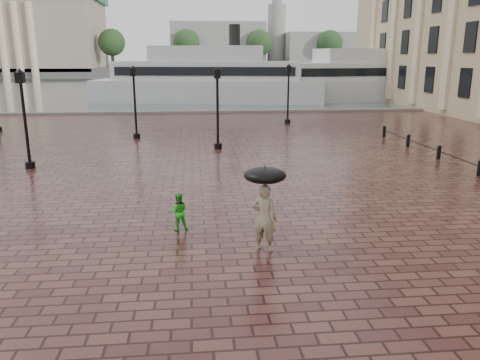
# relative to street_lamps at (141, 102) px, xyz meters

# --- Properties ---
(ground) EXTENTS (300.00, 300.00, 0.00)m
(ground) POSITION_rel_street_lamps_xyz_m (1.60, -17.60, -2.33)
(ground) COLOR #3D1D1B
(ground) RESTS_ON ground
(harbour_water) EXTENTS (240.00, 240.00, 0.00)m
(harbour_water) POSITION_rel_street_lamps_xyz_m (1.60, 74.40, -2.33)
(harbour_water) COLOR #475357
(harbour_water) RESTS_ON ground
(quay_edge) EXTENTS (80.00, 0.60, 0.30)m
(quay_edge) POSITION_rel_street_lamps_xyz_m (1.60, 14.40, -2.33)
(quay_edge) COLOR slate
(quay_edge) RESTS_ON ground
(far_shore) EXTENTS (300.00, 60.00, 2.00)m
(far_shore) POSITION_rel_street_lamps_xyz_m (1.60, 142.40, -1.33)
(far_shore) COLOR #4C4C47
(far_shore) RESTS_ON ground
(museum) EXTENTS (57.00, 32.50, 26.00)m
(museum) POSITION_rel_street_lamps_xyz_m (-53.40, 127.01, 11.58)
(museum) COLOR gray
(museum) RESTS_ON ground
(distant_skyline) EXTENTS (102.50, 22.00, 33.00)m
(distant_skyline) POSITION_rel_street_lamps_xyz_m (49.74, 132.40, 7.13)
(distant_skyline) COLOR gray
(distant_skyline) RESTS_ON ground
(far_trees) EXTENTS (188.00, 8.00, 13.50)m
(far_trees) POSITION_rel_street_lamps_xyz_m (1.60, 120.40, 7.09)
(far_trees) COLOR #2D2119
(far_trees) RESTS_ON ground
(bollard_row) EXTENTS (0.22, 21.22, 0.73)m
(bollard_row) POSITION_rel_street_lamps_xyz_m (15.60, -11.10, -1.93)
(bollard_row) COLOR black
(bollard_row) RESTS_ON ground
(street_lamps) EXTENTS (21.44, 14.44, 4.40)m
(street_lamps) POSITION_rel_street_lamps_xyz_m (0.00, 0.00, 0.00)
(street_lamps) COLOR black
(street_lamps) RESTS_ON ground
(adult_pedestrian) EXTENTS (0.79, 0.68, 1.84)m
(adult_pedestrian) POSITION_rel_street_lamps_xyz_m (5.05, -18.25, -1.41)
(adult_pedestrian) COLOR gray
(adult_pedestrian) RESTS_ON ground
(child_pedestrian) EXTENTS (0.62, 0.51, 1.16)m
(child_pedestrian) POSITION_rel_street_lamps_xyz_m (2.75, -16.48, -1.75)
(child_pedestrian) COLOR green
(child_pedestrian) RESTS_ON ground
(ferry_near) EXTENTS (26.92, 10.87, 8.60)m
(ferry_near) POSITION_rel_street_lamps_xyz_m (4.95, 25.29, 0.26)
(ferry_near) COLOR silver
(ferry_near) RESTS_ON ground
(ferry_far) EXTENTS (25.78, 10.62, 8.23)m
(ferry_far) POSITION_rel_street_lamps_xyz_m (24.05, 26.24, 0.15)
(ferry_far) COLOR silver
(ferry_far) RESTS_ON ground
(umbrella) EXTENTS (1.10, 1.10, 1.18)m
(umbrella) POSITION_rel_street_lamps_xyz_m (5.05, -18.25, -0.25)
(umbrella) COLOR black
(umbrella) RESTS_ON ground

